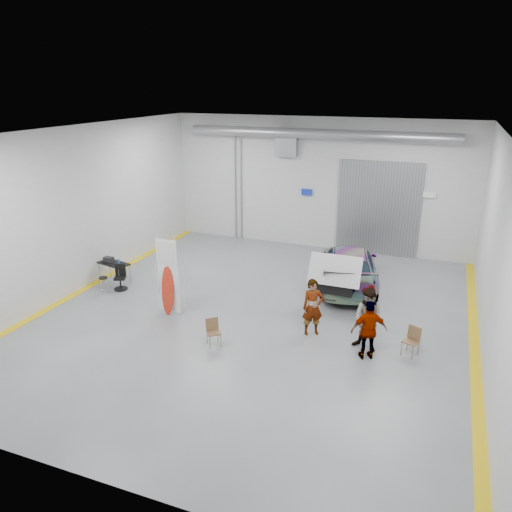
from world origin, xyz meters
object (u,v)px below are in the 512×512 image
(sedan_car, at_px, (349,266))
(work_table, at_px, (112,263))
(person_b, at_px, (369,320))
(folding_chair_far, at_px, (410,347))
(office_chair, at_px, (121,279))
(person_a, at_px, (313,307))
(shop_stool, at_px, (104,285))
(person_c, at_px, (369,330))
(surfboard_display, at_px, (168,283))
(folding_chair_near, at_px, (214,337))

(sedan_car, distance_m, work_table, 9.13)
(person_b, relative_size, folding_chair_far, 2.26)
(office_chair, bearing_deg, person_a, -30.79)
(folding_chair_far, distance_m, shop_stool, 10.95)
(shop_stool, bearing_deg, sedan_car, 26.67)
(folding_chair_far, xyz_separation_m, office_chair, (-10.61, 1.08, 0.15))
(person_c, bearing_deg, work_table, -37.53)
(sedan_car, xyz_separation_m, person_a, (-0.24, -4.38, 0.14))
(sedan_car, bearing_deg, office_chair, 12.28)
(folding_chair_far, xyz_separation_m, work_table, (-11.32, 1.56, 0.54))
(person_c, distance_m, office_chair, 9.65)
(surfboard_display, bearing_deg, person_c, -2.94)
(sedan_car, distance_m, office_chair, 8.66)
(person_a, distance_m, work_table, 8.46)
(surfboard_display, height_order, work_table, surfboard_display)
(work_table, bearing_deg, person_c, -12.02)
(folding_chair_near, distance_m, folding_chair_far, 5.69)
(folding_chair_near, bearing_deg, work_table, 111.27)
(sedan_car, xyz_separation_m, office_chair, (-7.89, -3.54, -0.34))
(person_a, relative_size, folding_chair_near, 2.21)
(surfboard_display, xyz_separation_m, folding_chair_near, (2.33, -1.38, -0.87))
(folding_chair_near, height_order, work_table, work_table)
(person_c, bearing_deg, person_a, -50.16)
(surfboard_display, distance_m, office_chair, 3.13)
(person_a, bearing_deg, sedan_car, 56.18)
(person_b, bearing_deg, shop_stool, -169.62)
(folding_chair_near, relative_size, shop_stool, 1.26)
(work_table, bearing_deg, office_chair, -34.38)
(sedan_car, relative_size, shop_stool, 8.09)
(shop_stool, relative_size, office_chair, 0.68)
(office_chair, bearing_deg, surfboard_display, -48.15)
(folding_chair_near, bearing_deg, person_c, -29.07)
(folding_chair_far, bearing_deg, shop_stool, -158.91)
(person_c, height_order, work_table, person_c)
(surfboard_display, relative_size, work_table, 2.01)
(person_a, xyz_separation_m, person_b, (1.76, -0.36, 0.05))
(sedan_car, bearing_deg, folding_chair_far, 108.53)
(person_a, relative_size, shop_stool, 2.79)
(office_chair, bearing_deg, person_c, -34.60)
(surfboard_display, distance_m, work_table, 3.91)
(shop_stool, xyz_separation_m, work_table, (-0.37, 1.08, 0.48))
(surfboard_display, height_order, folding_chair_near, surfboard_display)
(folding_chair_near, relative_size, folding_chair_far, 0.97)
(person_b, xyz_separation_m, surfboard_display, (-6.61, -0.02, 0.17))
(sedan_car, relative_size, work_table, 3.78)
(sedan_car, distance_m, person_c, 5.47)
(person_a, distance_m, folding_chair_far, 3.04)
(person_b, bearing_deg, folding_chair_near, -147.94)
(surfboard_display, height_order, shop_stool, surfboard_display)
(folding_chair_near, bearing_deg, shop_stool, 118.95)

